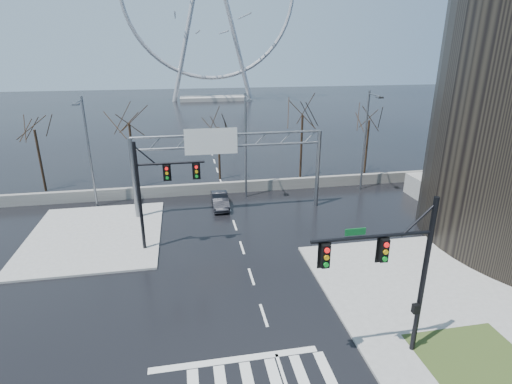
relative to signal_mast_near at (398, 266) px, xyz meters
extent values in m
plane|color=black|center=(-5.14, 4.04, -4.87)|extent=(260.00, 260.00, 0.00)
cube|color=gray|center=(4.86, 6.04, -4.80)|extent=(12.00, 10.00, 0.15)
cube|color=gray|center=(-16.14, 16.04, -4.80)|extent=(10.00, 12.00, 0.15)
cube|color=#34411B|center=(3.86, -0.96, -4.72)|extent=(5.00, 4.00, 0.02)
cube|color=slate|center=(-5.14, 24.04, -4.32)|extent=(52.00, 0.50, 1.10)
cylinder|color=black|center=(1.36, 0.04, -0.87)|extent=(0.24, 0.24, 8.00)
cylinder|color=black|center=(-1.34, 0.04, 1.53)|extent=(5.40, 0.16, 0.16)
cube|color=black|center=(-0.84, -0.11, 0.93)|extent=(0.35, 0.28, 1.05)
cube|color=black|center=(-3.44, -0.11, 0.93)|extent=(0.35, 0.28, 1.05)
cylinder|color=black|center=(-12.14, 13.04, -0.87)|extent=(0.24, 0.24, 8.00)
cylinder|color=black|center=(-9.84, 13.04, 1.53)|extent=(4.60, 0.16, 0.16)
cube|color=black|center=(-10.14, 12.89, 0.93)|extent=(0.35, 0.28, 1.05)
cube|color=black|center=(-8.14, 12.89, 0.93)|extent=(0.35, 0.28, 1.05)
cylinder|color=slate|center=(-13.14, 19.04, -1.37)|extent=(0.36, 0.36, 7.00)
cylinder|color=slate|center=(2.86, 19.04, -1.37)|extent=(0.36, 0.36, 7.00)
cylinder|color=slate|center=(-5.14, 19.04, 2.13)|extent=(16.00, 0.20, 0.20)
cylinder|color=slate|center=(-5.14, 19.04, 1.13)|extent=(16.00, 0.20, 0.20)
cube|color=#0A511E|center=(-6.64, 18.89, 1.63)|extent=(4.20, 0.10, 2.00)
cube|color=silver|center=(-6.64, 18.83, 1.63)|extent=(4.40, 0.02, 2.20)
cylinder|color=slate|center=(-17.14, 22.54, 0.13)|extent=(0.20, 0.20, 10.00)
cylinder|color=slate|center=(-17.14, 21.44, 4.83)|extent=(0.12, 2.20, 0.12)
cube|color=slate|center=(-17.14, 20.44, 4.73)|extent=(0.50, 0.70, 0.18)
cylinder|color=slate|center=(-3.14, 22.54, 0.13)|extent=(0.20, 0.20, 10.00)
cylinder|color=slate|center=(-3.14, 21.44, 4.83)|extent=(0.12, 2.20, 0.12)
cube|color=slate|center=(-3.14, 20.44, 4.73)|extent=(0.50, 0.70, 0.18)
cylinder|color=slate|center=(8.86, 22.54, 0.13)|extent=(0.20, 0.20, 10.00)
cylinder|color=slate|center=(8.86, 21.44, 4.83)|extent=(0.12, 2.20, 0.12)
cube|color=slate|center=(8.86, 20.44, 4.73)|extent=(0.50, 0.70, 0.18)
cylinder|color=black|center=(-23.14, 28.04, -1.72)|extent=(0.24, 0.24, 6.30)
cylinder|color=black|center=(-14.14, 27.54, -1.50)|extent=(0.24, 0.24, 6.75)
cylinder|color=black|center=(-5.14, 28.54, -1.95)|extent=(0.24, 0.24, 5.85)
cylinder|color=black|center=(3.86, 27.54, -1.36)|extent=(0.24, 0.24, 7.02)
cylinder|color=black|center=(11.86, 28.04, -1.81)|extent=(0.24, 0.24, 6.12)
cube|color=gray|center=(-0.14, 99.04, -4.37)|extent=(18.00, 6.00, 1.00)
cylinder|color=#B2B2B7|center=(-7.14, 99.04, 9.13)|extent=(8.28, 1.20, 28.82)
cylinder|color=#B2B2B7|center=(6.86, 99.04, 9.13)|extent=(8.28, 1.20, 28.82)
imported|color=black|center=(-5.94, 20.24, -4.20)|extent=(1.44, 4.10, 1.35)
camera|label=1|loc=(-8.89, -13.87, 9.00)|focal=28.00mm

